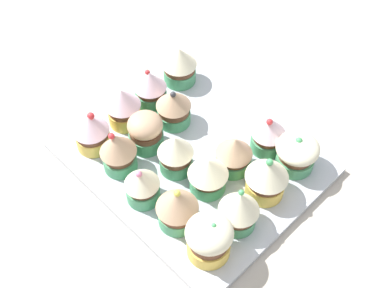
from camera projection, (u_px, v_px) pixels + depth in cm
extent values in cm
cube|color=#B2A899|center=(192.00, 165.00, 84.19)|extent=(180.00, 180.00, 3.00)
cube|color=silver|center=(192.00, 158.00, 82.54)|extent=(38.66, 31.84, 1.20)
cylinder|color=#4C9E6B|center=(294.00, 160.00, 79.97)|extent=(6.17, 6.17, 2.34)
cylinder|color=brown|center=(296.00, 154.00, 78.64)|extent=(5.47, 5.47, 1.07)
ellipsoid|color=#F4EDC6|center=(298.00, 148.00, 77.47)|extent=(6.90, 6.90, 3.18)
sphere|color=#4CB266|center=(299.00, 141.00, 76.57)|extent=(1.16, 1.16, 1.16)
cylinder|color=#4C9E6B|center=(267.00, 143.00, 82.13)|extent=(5.37, 5.37, 2.51)
cylinder|color=brown|center=(268.00, 135.00, 80.66)|extent=(4.75, 4.75, 1.24)
cone|color=silver|center=(270.00, 126.00, 78.86)|extent=(5.57, 5.57, 3.36)
sphere|color=red|center=(269.00, 122.00, 77.41)|extent=(1.05, 1.05, 1.05)
cylinder|color=#4C9E6B|center=(180.00, 75.00, 92.03)|extent=(5.91, 5.91, 2.61)
cylinder|color=brown|center=(180.00, 67.00, 90.51)|extent=(5.64, 5.64, 1.27)
cone|color=#F4EDC6|center=(179.00, 57.00, 88.61)|extent=(6.28, 6.28, 3.59)
cylinder|color=#EFC651|center=(265.00, 187.00, 76.57)|extent=(5.97, 5.97, 2.76)
cylinder|color=brown|center=(266.00, 179.00, 74.94)|extent=(5.61, 5.61, 1.41)
cone|color=#F4EDC6|center=(268.00, 169.00, 72.89)|extent=(6.60, 6.60, 3.82)
sphere|color=#4CB266|center=(270.00, 162.00, 71.49)|extent=(1.11, 1.11, 1.11)
cylinder|color=#4C9E6B|center=(233.00, 162.00, 79.73)|extent=(5.69, 5.69, 2.44)
cylinder|color=brown|center=(234.00, 155.00, 78.36)|extent=(5.10, 5.10, 1.05)
cone|color=tan|center=(235.00, 147.00, 76.63)|extent=(5.86, 5.86, 3.38)
cylinder|color=#4C9E6B|center=(174.00, 116.00, 85.79)|extent=(5.69, 5.69, 2.43)
cylinder|color=brown|center=(174.00, 109.00, 84.23)|extent=(5.31, 5.31, 1.53)
cone|color=tan|center=(173.00, 99.00, 82.41)|extent=(5.95, 5.95, 3.13)
sphere|color=#333338|center=(173.00, 94.00, 81.09)|extent=(0.99, 0.99, 0.99)
cylinder|color=#4C9E6B|center=(151.00, 97.00, 88.37)|extent=(5.52, 5.52, 2.75)
cylinder|color=brown|center=(151.00, 90.00, 86.82)|extent=(4.89, 4.89, 1.19)
cone|color=silver|center=(150.00, 80.00, 85.06)|extent=(5.66, 5.66, 3.31)
sphere|color=red|center=(147.00, 72.00, 84.07)|extent=(0.86, 0.86, 0.86)
cylinder|color=#4C9E6B|center=(238.00, 219.00, 73.33)|extent=(5.39, 5.39, 2.30)
cylinder|color=brown|center=(238.00, 212.00, 71.88)|extent=(5.14, 5.14, 1.41)
cone|color=#F4EDC6|center=(240.00, 203.00, 69.88)|extent=(6.00, 6.00, 3.70)
sphere|color=#4CB266|center=(241.00, 193.00, 68.92)|extent=(0.87, 0.87, 0.87)
cylinder|color=#4C9E6B|center=(208.00, 182.00, 77.26)|extent=(5.68, 5.68, 2.45)
cylinder|color=brown|center=(208.00, 176.00, 75.88)|extent=(5.44, 5.44, 1.10)
cone|color=#F4EDC6|center=(208.00, 167.00, 74.17)|extent=(6.28, 6.28, 3.26)
cylinder|color=#4C9E6B|center=(176.00, 163.00, 79.44)|extent=(5.27, 5.27, 2.66)
cylinder|color=brown|center=(176.00, 155.00, 77.83)|extent=(5.05, 5.05, 1.46)
cone|color=#F4EDC6|center=(175.00, 146.00, 75.91)|extent=(5.69, 5.69, 3.44)
cylinder|color=#4C9E6B|center=(147.00, 139.00, 82.49)|extent=(5.75, 5.75, 2.67)
cylinder|color=brown|center=(146.00, 132.00, 81.01)|extent=(5.34, 5.34, 1.10)
ellipsoid|color=tan|center=(145.00, 125.00, 79.71)|extent=(5.77, 5.77, 3.69)
cylinder|color=#EFC651|center=(125.00, 116.00, 85.58)|extent=(5.57, 5.57, 2.74)
cylinder|color=brown|center=(124.00, 108.00, 83.92)|extent=(5.20, 5.20, 1.49)
cone|color=silver|center=(122.00, 98.00, 82.00)|extent=(5.98, 5.98, 3.42)
cylinder|color=#EFC651|center=(209.00, 246.00, 70.34)|extent=(6.17, 6.17, 2.69)
cylinder|color=brown|center=(209.00, 240.00, 68.72)|extent=(5.59, 5.59, 1.47)
ellipsoid|color=#F4EDC6|center=(209.00, 233.00, 67.22)|extent=(6.71, 6.71, 3.90)
sphere|color=#4CB266|center=(214.00, 225.00, 65.83)|extent=(0.71, 0.71, 0.71)
cylinder|color=#4C9E6B|center=(178.00, 216.00, 73.50)|extent=(5.82, 5.82, 2.48)
cylinder|color=brown|center=(177.00, 210.00, 71.99)|extent=(5.55, 5.55, 1.37)
cone|color=tan|center=(177.00, 200.00, 70.01)|extent=(6.26, 6.26, 3.69)
sphere|color=#EAD64C|center=(177.00, 193.00, 68.72)|extent=(1.00, 1.00, 1.00)
cylinder|color=#4C9E6B|center=(143.00, 193.00, 75.97)|extent=(5.21, 5.21, 2.67)
cylinder|color=brown|center=(142.00, 186.00, 74.52)|extent=(4.64, 4.64, 1.05)
cone|color=#F4EDC6|center=(141.00, 177.00, 72.80)|extent=(5.39, 5.39, 3.33)
sphere|color=pink|center=(139.00, 174.00, 71.29)|extent=(0.98, 0.98, 0.98)
cylinder|color=#4C9E6B|center=(120.00, 162.00, 79.67)|extent=(5.41, 5.41, 2.52)
cylinder|color=brown|center=(119.00, 154.00, 78.08)|extent=(4.76, 4.76, 1.53)
cone|color=tan|center=(117.00, 144.00, 76.00)|extent=(5.82, 5.82, 3.78)
sphere|color=red|center=(111.00, 136.00, 74.67)|extent=(1.00, 1.00, 1.00)
cylinder|color=#EFC651|center=(94.00, 140.00, 82.37)|extent=(5.67, 5.67, 2.69)
cylinder|color=brown|center=(92.00, 132.00, 80.84)|extent=(5.35, 5.35, 1.20)
cone|color=silver|center=(90.00, 124.00, 79.18)|extent=(5.93, 5.93, 3.06)
sphere|color=red|center=(91.00, 116.00, 78.40)|extent=(1.19, 1.19, 1.19)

